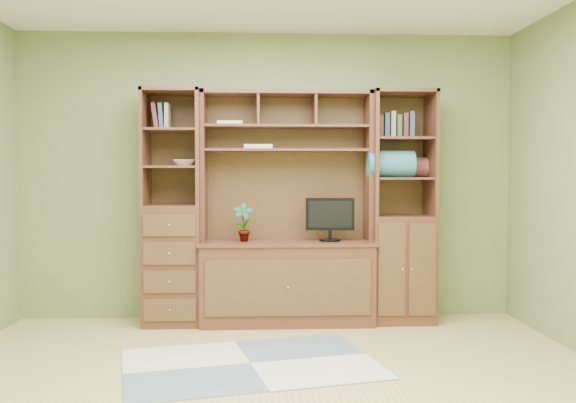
{
  "coord_description": "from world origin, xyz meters",
  "views": [
    {
      "loc": [
        -0.08,
        -3.6,
        1.31
      ],
      "look_at": [
        0.15,
        1.2,
        1.1
      ],
      "focal_mm": 38.0,
      "sensor_mm": 36.0,
      "label": 1
    }
  ],
  "objects_px": {
    "center_hutch": "(287,207)",
    "left_tower": "(173,207)",
    "right_tower": "(401,207)",
    "monitor": "(330,211)"
  },
  "relations": [
    {
      "from": "center_hutch",
      "to": "left_tower",
      "type": "xyz_separation_m",
      "value": [
        -1.0,
        0.04,
        0.0
      ]
    },
    {
      "from": "right_tower",
      "to": "left_tower",
      "type": "bearing_deg",
      "value": 180.0
    },
    {
      "from": "left_tower",
      "to": "right_tower",
      "type": "relative_size",
      "value": 1.0
    },
    {
      "from": "right_tower",
      "to": "monitor",
      "type": "relative_size",
      "value": 3.93
    },
    {
      "from": "right_tower",
      "to": "center_hutch",
      "type": "bearing_deg",
      "value": -177.77
    },
    {
      "from": "center_hutch",
      "to": "monitor",
      "type": "height_order",
      "value": "center_hutch"
    },
    {
      "from": "left_tower",
      "to": "monitor",
      "type": "bearing_deg",
      "value": -3.12
    },
    {
      "from": "center_hutch",
      "to": "right_tower",
      "type": "xyz_separation_m",
      "value": [
        1.02,
        0.04,
        0.0
      ]
    },
    {
      "from": "center_hutch",
      "to": "left_tower",
      "type": "bearing_deg",
      "value": 177.71
    },
    {
      "from": "center_hutch",
      "to": "monitor",
      "type": "xyz_separation_m",
      "value": [
        0.38,
        -0.03,
        -0.03
      ]
    }
  ]
}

